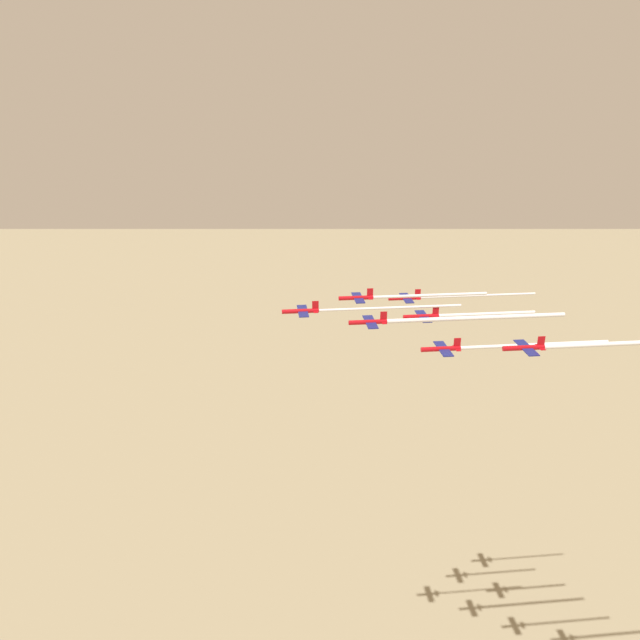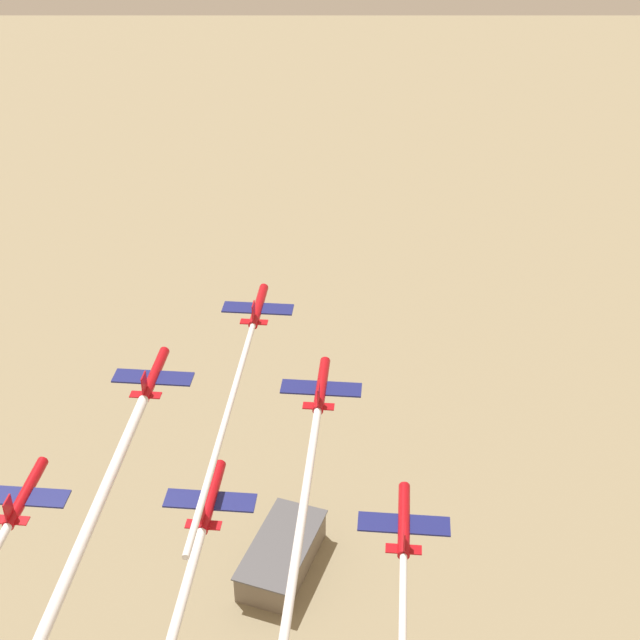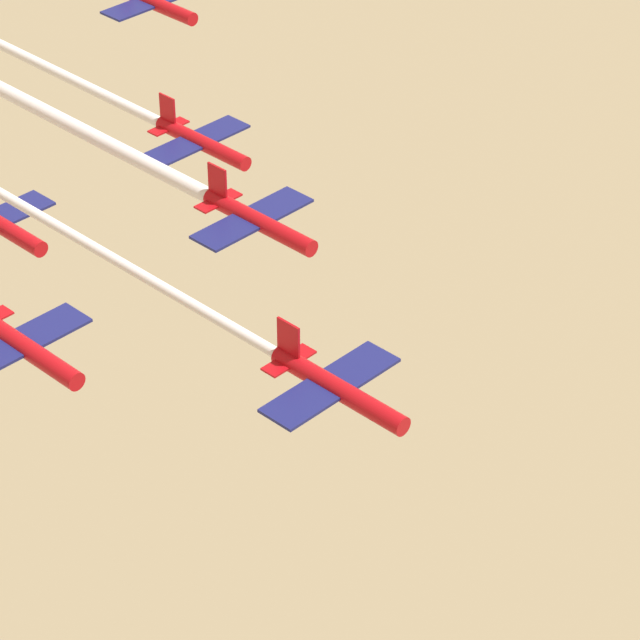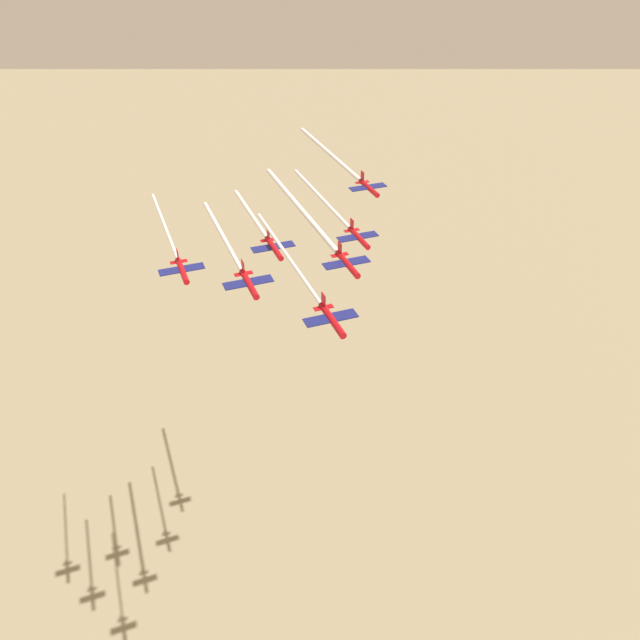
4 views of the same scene
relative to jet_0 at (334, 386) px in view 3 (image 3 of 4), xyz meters
The scene contains 8 objects.
jet_0 is the anchor object (origin of this frame).
jet_1 20.21m from the jet_0, 164.15° to the left, with size 10.38×10.06×3.49m.
jet_2 20.21m from the jet_0, 134.92° to the right, with size 10.38×10.06×3.49m.
jet_3 40.62m from the jet_0, 164.15° to the left, with size 10.38×10.06×3.49m.
jet_6 60.62m from the jet_0, 164.15° to the left, with size 10.38×10.06×3.49m.
smoke_trail_0 25.40m from the jet_0, 165.38° to the right, with size 40.12×11.13×0.74m.
smoke_trail_1 48.27m from the jet_0, behind, with size 48.66×13.77×1.20m.
smoke_trail_3 63.28m from the jet_0, behind, with size 39.17×11.07×0.95m.
Camera 3 is at (49.46, -52.26, 223.46)m, focal length 85.00 mm.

